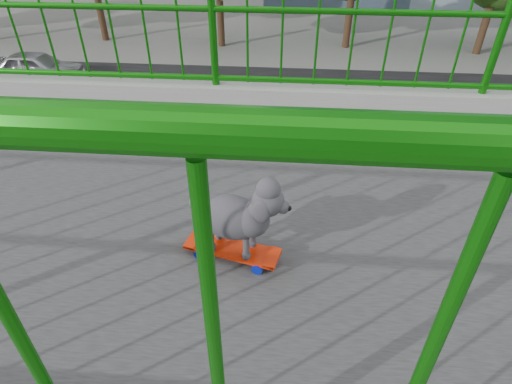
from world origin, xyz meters
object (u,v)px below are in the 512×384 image
at_px(car_4, 37,67).
at_px(poodle, 236,215).
at_px(car_6, 10,173).
at_px(car_2, 416,144).
at_px(skateboard, 232,250).
at_px(car_1, 0,175).

bearing_deg(car_4, poodle, -145.61).
distance_m(poodle, car_6, 14.47).
relative_size(poodle, car_2, 0.09).
xyz_separation_m(skateboard, car_2, (-12.56, 5.01, -6.28)).
bearing_deg(skateboard, car_1, -121.62).
bearing_deg(car_4, car_6, -157.06).
height_order(car_2, car_4, car_4).
height_order(car_1, car_6, car_6).
bearing_deg(car_6, car_2, 102.97).
bearing_deg(skateboard, car_6, -122.74).
distance_m(skateboard, car_4, 23.79).
distance_m(skateboard, car_6, 14.34).
bearing_deg(car_6, car_1, -90.00).
bearing_deg(car_1, car_2, 102.65).
bearing_deg(car_2, skateboard, 158.25).
xyz_separation_m(car_1, car_6, (0.00, 0.36, 0.10)).
bearing_deg(car_4, car_1, -158.89).
height_order(skateboard, car_4, skateboard).
xyz_separation_m(skateboard, car_6, (-9.36, -8.89, -6.26)).
bearing_deg(car_4, car_2, -109.61).
height_order(car_4, car_6, car_4).
xyz_separation_m(poodle, car_1, (-9.36, -9.27, -6.60)).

